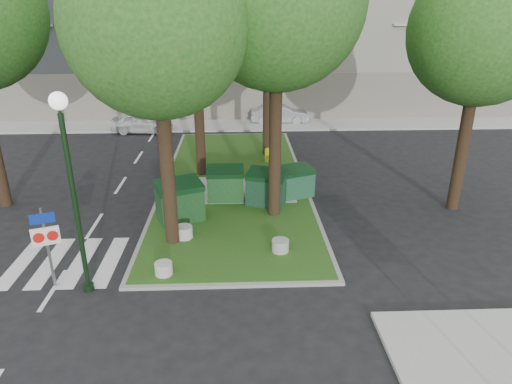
{
  "coord_description": "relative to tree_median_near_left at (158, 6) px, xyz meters",
  "views": [
    {
      "loc": [
        0.7,
        -10.91,
        7.3
      ],
      "look_at": [
        1.23,
        2.06,
        2.0
      ],
      "focal_mm": 32.0,
      "sensor_mm": 36.0,
      "label": 1
    }
  ],
  "objects": [
    {
      "name": "ground",
      "position": [
        1.41,
        -2.56,
        -7.32
      ],
      "size": [
        120.0,
        120.0,
        0.0
      ],
      "primitive_type": "plane",
      "color": "black",
      "rests_on": "ground"
    },
    {
      "name": "median_island",
      "position": [
        1.91,
        5.44,
        -7.26
      ],
      "size": [
        6.0,
        16.0,
        0.12
      ],
      "primitive_type": "cube",
      "color": "#254B15",
      "rests_on": "ground"
    },
    {
      "name": "median_kerb",
      "position": [
        1.91,
        5.44,
        -7.27
      ],
      "size": [
        6.3,
        16.3,
        0.1
      ],
      "primitive_type": "cube",
      "color": "gray",
      "rests_on": "ground"
    },
    {
      "name": "sidewalk_corner",
      "position": [
        7.91,
        -6.06,
        -7.26
      ],
      "size": [
        5.0,
        4.0,
        0.12
      ],
      "primitive_type": "cube",
      "color": "#999993",
      "rests_on": "ground"
    },
    {
      "name": "building_sidewalk",
      "position": [
        1.41,
        15.94,
        -7.26
      ],
      "size": [
        42.0,
        3.0,
        0.12
      ],
      "primitive_type": "cube",
      "color": "#999993",
      "rests_on": "ground"
    },
    {
      "name": "zebra_crossing",
      "position": [
        -2.34,
        -1.06,
        -7.31
      ],
      "size": [
        5.0,
        3.0,
        0.01
      ],
      "primitive_type": "cube",
      "color": "silver",
      "rests_on": "ground"
    },
    {
      "name": "tree_median_near_left",
      "position": [
        0.0,
        0.0,
        0.0
      ],
      "size": [
        5.2,
        5.2,
        10.53
      ],
      "color": "black",
      "rests_on": "ground"
    },
    {
      "name": "tree_median_mid",
      "position": [
        0.5,
        6.5,
        -0.34
      ],
      "size": [
        4.8,
        4.8,
        9.99
      ],
      "color": "black",
      "rests_on": "ground"
    },
    {
      "name": "tree_street_right",
      "position": [
        10.5,
        2.5,
        -0.33
      ],
      "size": [
        5.0,
        5.0,
        10.06
      ],
      "color": "black",
      "rests_on": "ground"
    },
    {
      "name": "dumpster_a",
      "position": [
        -0.01,
        1.62,
        -6.48
      ],
      "size": [
        1.91,
        1.67,
        1.49
      ],
      "rotation": [
        0.0,
        0.0,
        0.41
      ],
      "color": "#0E3311",
      "rests_on": "median_island"
    },
    {
      "name": "dumpster_b",
      "position": [
        1.59,
        3.42,
        -6.55
      ],
      "size": [
        1.46,
        1.02,
        1.35
      ],
      "rotation": [
        0.0,
        0.0,
        0.01
      ],
      "color": "#124017",
      "rests_on": "median_island"
    },
    {
      "name": "dumpster_c",
      "position": [
        3.19,
        2.92,
        -6.54
      ],
      "size": [
        1.72,
        1.43,
        1.37
      ],
      "rotation": [
        0.0,
        0.0,
        -0.31
      ],
      "color": "black",
      "rests_on": "median_island"
    },
    {
      "name": "dumpster_d",
      "position": [
        4.41,
        3.67,
        -6.59
      ],
      "size": [
        1.61,
        1.39,
        1.26
      ],
      "rotation": [
        0.0,
        0.0,
        0.38
      ],
      "color": "#144127",
      "rests_on": "median_island"
    },
    {
      "name": "bollard_left",
      "position": [
        -0.09,
        -2.06,
        -7.01
      ],
      "size": [
        0.51,
        0.51,
        0.36
      ],
      "primitive_type": "cylinder",
      "color": "#B0AFAA",
      "rests_on": "median_island"
    },
    {
      "name": "bollard_right",
      "position": [
        3.39,
        -0.86,
        -7.0
      ],
      "size": [
        0.54,
        0.54,
        0.39
      ],
      "primitive_type": "cylinder",
      "color": "#979692",
      "rests_on": "median_island"
    },
    {
      "name": "bollard_mid",
      "position": [
        0.26,
        0.18,
        -6.99
      ],
      "size": [
        0.57,
        0.57,
        0.41
      ],
      "primitive_type": "cylinder",
      "color": "#ADACA8",
      "rests_on": "median_island"
    },
    {
      "name": "litter_bin",
      "position": [
        3.62,
        8.22,
        -6.88
      ],
      "size": [
        0.36,
        0.36,
        0.64
      ],
      "primitive_type": "cylinder",
      "color": "#B9C016",
      "rests_on": "median_island"
    },
    {
      "name": "street_lamp",
      "position": [
        -2.09,
        -2.61,
        -3.88
      ],
      "size": [
        0.44,
        0.44,
        5.46
      ],
      "color": "black",
      "rests_on": "ground"
    },
    {
      "name": "traffic_sign_pole",
      "position": [
        -3.1,
        -2.36,
        -5.78
      ],
      "size": [
        0.69,
        0.29,
        2.39
      ],
      "rotation": [
        0.0,
        0.0,
        0.36
      ],
      "color": "slate",
      "rests_on": "ground"
    },
    {
      "name": "car_white",
      "position": [
        -3.79,
        14.47,
        -6.68
      ],
      "size": [
        3.84,
        1.81,
        1.27
      ],
      "primitive_type": "imported",
      "rotation": [
        0.0,
        0.0,
        1.49
      ],
      "color": "silver",
      "rests_on": "ground"
    },
    {
      "name": "car_silver",
      "position": [
        4.91,
        16.67,
        -6.69
      ],
      "size": [
        3.85,
        1.39,
        1.26
      ],
      "primitive_type": "imported",
      "rotation": [
        0.0,
        0.0,
        1.56
      ],
      "color": "#93959A",
      "rests_on": "ground"
    }
  ]
}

